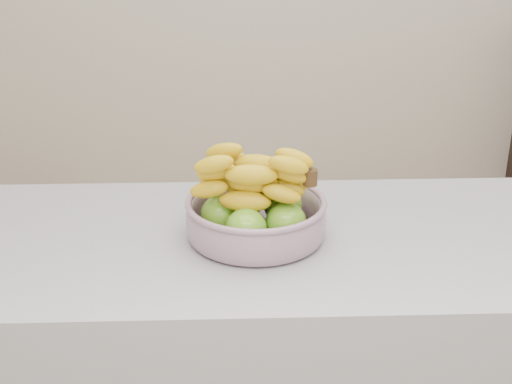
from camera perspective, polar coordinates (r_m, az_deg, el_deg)
fruit_bowl at (r=1.44m, az=-0.02°, el=-1.54°), size 0.29×0.29×0.18m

